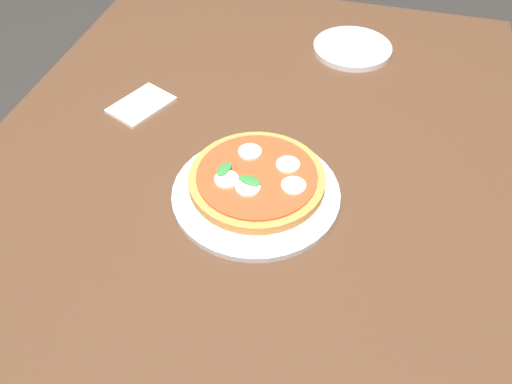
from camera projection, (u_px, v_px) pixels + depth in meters
The scene contains 6 objects.
ground_plane at pixel (244, 369), 1.59m from camera, with size 6.00×6.00×0.00m, color #2D2B28.
dining_table at pixel (238, 212), 1.09m from camera, with size 1.52×1.06×0.78m.
serving_tray at pixel (256, 194), 0.99m from camera, with size 0.31×0.31×0.01m, color silver.
pizza at pixel (257, 179), 1.00m from camera, with size 0.25×0.25×0.03m.
plate_white at pixel (352, 48), 1.33m from camera, with size 0.19×0.19×0.01m, color white.
napkin at pixel (141, 105), 1.18m from camera, with size 0.13×0.09×0.01m, color white.
Camera 1 is at (0.69, 0.22, 1.50)m, focal length 38.25 mm.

